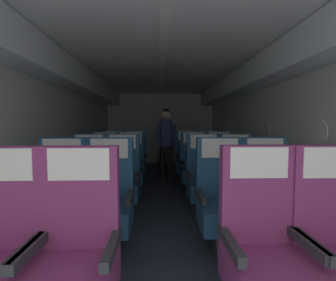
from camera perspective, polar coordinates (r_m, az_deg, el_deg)
The scene contains 21 objects.
ground at distance 4.04m, azimuth -1.24°, elevation -14.40°, with size 3.64×8.23×0.02m, color #2D3342.
fuselage_shell at distance 4.12m, azimuth -1.33°, elevation 9.64°, with size 3.52×7.88×2.29m.
seat_a_left_aisle at distance 1.67m, azimuth -21.11°, elevation -24.36°, with size 0.50×0.49×1.12m.
seat_a_right_window at distance 1.74m, azimuth 21.72°, elevation -23.24°, with size 0.50×0.49×1.12m.
seat_b_left_window at distance 2.65m, azimuth -24.38°, elevation -13.62°, with size 0.50×0.49×1.12m.
seat_b_left_aisle at distance 2.53m, azimuth -14.05°, elevation -14.24°, with size 0.50×0.49×1.12m.
seat_b_right_aisle at distance 2.70m, azimuth 22.65°, elevation -13.28°, with size 0.50×0.49×1.12m.
seat_b_right_window at distance 2.56m, azimuth 12.61°, elevation -14.02°, with size 0.50×0.49×1.12m.
seat_c_left_window at distance 3.52m, azimuth -18.45°, elevation -9.15°, with size 0.50×0.49×1.12m.
seat_c_left_aisle at distance 3.42m, azimuth -10.89°, elevation -9.40°, with size 0.50×0.49×1.12m.
seat_c_right_aisle at distance 3.57m, azimuth 16.06°, elevation -8.92°, with size 0.50×0.49×1.12m.
seat_c_right_window at distance 3.45m, azimuth 8.66°, elevation -9.26°, with size 0.50×0.49×1.12m.
seat_d_left_window at distance 4.41m, azimuth -14.98°, elevation -6.44°, with size 0.50×0.49×1.12m.
seat_d_left_aisle at distance 4.32m, azimuth -8.93°, elevation -6.57°, with size 0.50×0.49×1.12m.
seat_d_right_aisle at distance 4.44m, azimuth 12.29°, elevation -6.35°, with size 0.50×0.49×1.12m.
seat_d_right_window at distance 4.36m, azimuth 6.29°, elevation -6.45°, with size 0.50×0.49×1.12m.
seat_e_left_window at distance 5.34m, azimuth -12.82°, elevation -4.62°, with size 0.50×0.49×1.12m.
seat_e_left_aisle at distance 5.26m, azimuth -7.83°, elevation -4.68°, with size 0.50×0.49×1.12m.
seat_e_right_aisle at distance 5.36m, azimuth 9.60°, elevation -4.54°, with size 0.50×0.49×1.12m.
seat_e_right_window at distance 5.28m, azimuth 4.58°, elevation -4.62°, with size 0.50×0.49×1.12m.
flight_attendant at distance 5.35m, azimuth -0.44°, elevation 1.05°, with size 0.43×0.28×1.61m.
Camera 1 is at (-0.07, 0.08, 1.26)m, focal length 25.60 mm.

